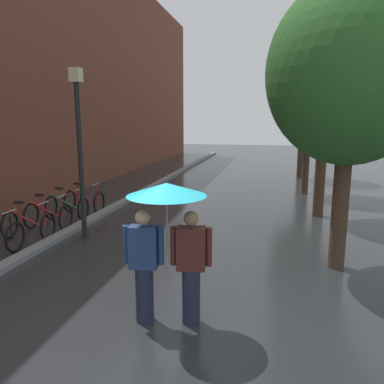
% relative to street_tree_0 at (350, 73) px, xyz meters
% --- Properties ---
extents(ground_plane, '(80.00, 80.00, 0.00)m').
position_rel_street_tree_0_xyz_m(ground_plane, '(-3.21, -2.89, -3.73)').
color(ground_plane, '#26282B').
extents(kerb_strip, '(0.30, 36.00, 0.12)m').
position_rel_street_tree_0_xyz_m(kerb_strip, '(-6.41, 7.11, -3.67)').
color(kerb_strip, slate).
rests_on(kerb_strip, ground).
extents(street_tree_0, '(3.06, 3.06, 5.44)m').
position_rel_street_tree_0_xyz_m(street_tree_0, '(0.00, 0.00, 0.00)').
color(street_tree_0, '#473323').
rests_on(street_tree_0, ground).
extents(street_tree_1, '(2.68, 2.68, 5.89)m').
position_rel_street_tree_0_xyz_m(street_tree_1, '(0.08, 4.19, 0.57)').
color(street_tree_1, '#473323').
rests_on(street_tree_1, ground).
extents(street_tree_2, '(2.71, 2.71, 5.76)m').
position_rel_street_tree_0_xyz_m(street_tree_2, '(-0.04, 7.79, 0.29)').
color(street_tree_2, '#473323').
rests_on(street_tree_2, ground).
extents(street_tree_3, '(2.72, 2.72, 5.53)m').
position_rel_street_tree_0_xyz_m(street_tree_3, '(0.02, 12.01, 0.27)').
color(street_tree_3, '#473323').
rests_on(street_tree_3, ground).
extents(parked_bicycle_1, '(1.13, 0.77, 0.96)m').
position_rel_street_tree_0_xyz_m(parked_bicycle_1, '(-7.11, 0.25, -3.35)').
color(parked_bicycle_1, black).
rests_on(parked_bicycle_1, ground).
extents(parked_bicycle_2, '(1.10, 0.73, 0.96)m').
position_rel_street_tree_0_xyz_m(parked_bicycle_2, '(-7.15, 1.14, -3.35)').
color(parked_bicycle_2, black).
rests_on(parked_bicycle_2, ground).
extents(parked_bicycle_3, '(1.11, 0.75, 0.96)m').
position_rel_street_tree_0_xyz_m(parked_bicycle_3, '(-7.19, 2.16, -3.35)').
color(parked_bicycle_3, black).
rests_on(parked_bicycle_3, ground).
extents(parked_bicycle_4, '(1.10, 0.72, 0.96)m').
position_rel_street_tree_0_xyz_m(parked_bicycle_4, '(-7.09, 3.01, -3.35)').
color(parked_bicycle_4, black).
rests_on(parked_bicycle_4, ground).
extents(couple_under_umbrella, '(1.26, 1.11, 2.05)m').
position_rel_street_tree_0_xyz_m(couple_under_umbrella, '(-2.72, -2.70, -2.36)').
color(couple_under_umbrella, '#1E233D').
rests_on(couple_under_umbrella, ground).
extents(street_lamp_post, '(0.24, 0.24, 4.07)m').
position_rel_street_tree_0_xyz_m(street_lamp_post, '(-5.81, 0.61, -1.33)').
color(street_lamp_post, black).
rests_on(street_lamp_post, ground).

